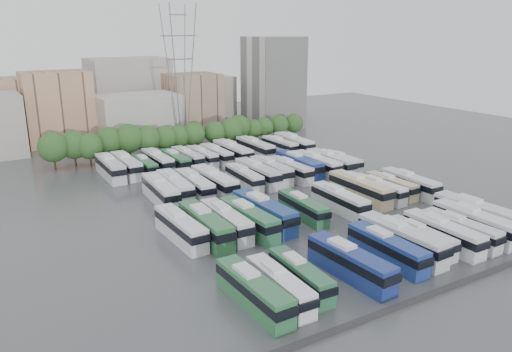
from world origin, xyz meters
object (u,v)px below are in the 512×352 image
bus_r0_s1 (280,285)px  bus_r0_s10 (461,230)px  bus_r3_s6 (202,156)px  bus_r1_s8 (339,200)px  bus_r1_s2 (226,221)px  bus_r2_s1 (161,191)px  bus_r3_s1 (126,165)px  bus_r2_s3 (195,185)px  bus_r2_s9 (290,170)px  bus_r2_s10 (299,165)px  bus_r0_s9 (443,233)px  bus_r1_s10 (360,188)px  bus_r2_s2 (175,186)px  bus_r0_s11 (474,223)px  bus_r2_s13 (342,161)px  bus_r0_s4 (350,262)px  bus_r2_s7 (257,173)px  bus_r3_s5 (187,157)px  bus_r3_s12 (280,146)px  bus_r1_s4 (264,212)px  bus_r3_s13 (294,144)px  bus_r1_s3 (249,219)px  bus_r3_s8 (233,152)px  bus_r1_s6 (303,207)px  bus_r1_s11 (378,189)px  bus_r0_s0 (254,291)px  bus_r3_s2 (145,166)px  bus_r0_s8 (421,237)px  bus_r3_s4 (175,160)px  bus_r1_s0 (181,228)px  electricity_pylon (180,69)px  bus_r1_s1 (205,225)px  bus_r3_s10 (255,148)px  bus_r1_s13 (410,183)px  bus_r2_s12 (330,162)px  bus_r3_s7 (217,155)px  bus_r2_s11 (316,164)px  bus_r2_s8 (271,170)px  bus_r0_s2 (300,275)px  bus_r1_s12 (391,186)px  apartment_tower (273,83)px  bus_r2_s4 (214,182)px  bus_r3_s3 (158,161)px

bus_r0_s1 → bus_r0_s10: bus_r0_s10 is taller
bus_r3_s6 → bus_r1_s8: bearing=-81.8°
bus_r1_s2 → bus_r2_s1: 17.81m
bus_r3_s1 → bus_r2_s3: bearing=-71.8°
bus_r2_s9 → bus_r2_s10: 3.45m
bus_r0_s9 → bus_r0_s10: bus_r0_s9 is taller
bus_r1_s10 → bus_r2_s2: size_ratio=1.04×
bus_r0_s11 → bus_r2_s13: bus_r0_s11 is taller
bus_r0_s4 → bus_r0_s11: bearing=-1.6°
bus_r2_s7 → bus_r0_s10: bearing=-75.1°
bus_r3_s5 → bus_r3_s12: 23.09m
bus_r0_s9 → bus_r1_s4: bearing=132.2°
bus_r3_s13 → bus_r0_s11: bearing=-95.0°
bus_r1_s3 → bus_r3_s8: bus_r3_s8 is taller
bus_r2_s7 → bus_r2_s2: bearing=178.8°
bus_r0_s4 → bus_r1_s6: (6.58, 18.54, -0.22)m
bus_r1_s11 → bus_r1_s4: bearing=177.9°
bus_r0_s1 → bus_r0_s0: bearing=178.9°
bus_r3_s2 → bus_r0_s8: bearing=-69.0°
bus_r0_s11 → bus_r3_s13: size_ratio=0.95×
bus_r1_s6 → bus_r3_s13: 42.70m
bus_r1_s11 → bus_r3_s12: bearing=82.3°
bus_r0_s1 → bus_r0_s8: bearing=4.5°
bus_r1_s10 → bus_r3_s4: bus_r1_s10 is taller
bus_r1_s0 → bus_r2_s2: 18.80m
bus_r0_s10 → bus_r3_s8: bus_r3_s8 is taller
bus_r1_s10 → bus_r3_s4: bearing=119.6°
bus_r1_s4 → bus_r2_s9: (16.70, 17.62, -0.23)m
bus_r1_s0 → bus_r1_s4: 12.94m
electricity_pylon → bus_r2_s10: (9.45, -36.96, -16.59)m
bus_r3_s1 → bus_r3_s8: bearing=-4.7°
bus_r1_s1 → bus_r3_s10: 46.99m
bus_r1_s13 → bus_r2_s12: 18.63m
bus_r0_s10 → bus_r1_s6: (-13.29, 18.39, -0.04)m
bus_r1_s11 → bus_r3_s7: bearing=107.8°
bus_r2_s9 → bus_r0_s4: bearing=-116.5°
bus_r0_s4 → bus_r2_s11: (23.17, 36.92, 0.06)m
bus_r3_s2 → bus_r3_s6: bus_r3_s6 is taller
bus_r3_s6 → bus_r2_s8: bearing=-71.2°
bus_r0_s2 → bus_r0_s9: bus_r0_s9 is taller
bus_r1_s12 → bus_r1_s0: bearing=178.7°
bus_r1_s1 → apartment_tower: bearing=51.8°
bus_r1_s0 → bus_r3_s8: 43.16m
bus_r2_s4 → bus_r3_s1: (-10.07, 19.38, -0.07)m
bus_r3_s3 → bus_r2_s4: bearing=-81.1°
electricity_pylon → bus_r1_s3: bearing=-103.5°
bus_r0_s4 → bus_r2_s8: bearing=68.1°
bus_r1_s3 → bus_r2_s1: bus_r2_s1 is taller
bus_r1_s6 → bus_r3_s10: 39.33m
bus_r3_s10 → bus_r2_s7: bearing=-119.9°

